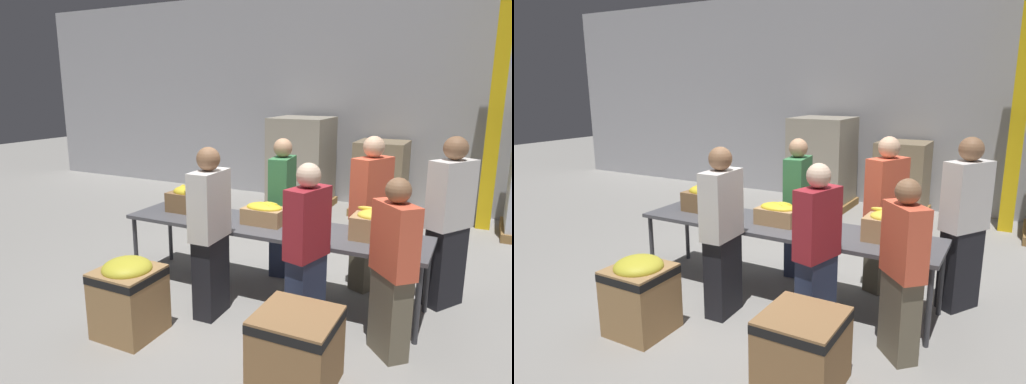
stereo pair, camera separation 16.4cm
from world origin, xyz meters
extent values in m
plane|color=gray|center=(0.00, 0.00, 0.00)|extent=(30.00, 30.00, 0.00)
cube|color=#A8A8AD|center=(0.00, 4.37, 2.00)|extent=(16.00, 0.08, 4.00)
cube|color=#4C4C51|center=(0.00, 0.00, 0.76)|extent=(3.27, 0.78, 0.04)
cylinder|color=#38383D|center=(-1.58, -0.33, 0.37)|extent=(0.05, 0.05, 0.74)
cylinder|color=#38383D|center=(1.58, -0.33, 0.37)|extent=(0.05, 0.05, 0.74)
cylinder|color=#38383D|center=(-1.58, 0.33, 0.37)|extent=(0.05, 0.05, 0.74)
cylinder|color=#38383D|center=(1.58, 0.33, 0.37)|extent=(0.05, 0.05, 0.74)
cube|color=olive|center=(-1.09, 0.06, 0.90)|extent=(0.46, 0.28, 0.23)
ellipsoid|color=yellow|center=(-1.09, 0.06, 1.02)|extent=(0.36, 0.25, 0.14)
ellipsoid|color=yellow|center=(-1.13, 0.03, 1.05)|extent=(0.13, 0.12, 0.04)
ellipsoid|color=yellow|center=(-1.20, 0.11, 1.06)|extent=(0.09, 0.16, 0.05)
ellipsoid|color=yellow|center=(-1.16, 0.10, 1.04)|extent=(0.13, 0.22, 0.04)
ellipsoid|color=yellow|center=(-1.06, -0.02, 1.06)|extent=(0.14, 0.20, 0.04)
cube|color=tan|center=(-0.08, 0.03, 0.87)|extent=(0.44, 0.29, 0.17)
ellipsoid|color=yellow|center=(-0.08, 0.03, 0.96)|extent=(0.40, 0.27, 0.10)
ellipsoid|color=yellow|center=(-0.08, 0.02, 1.00)|extent=(0.20, 0.12, 0.04)
ellipsoid|color=yellow|center=(-0.03, 0.06, 1.00)|extent=(0.18, 0.07, 0.04)
ellipsoid|color=yellow|center=(-0.01, 0.06, 1.00)|extent=(0.17, 0.07, 0.04)
cube|color=tan|center=(1.09, 0.04, 0.89)|extent=(0.42, 0.30, 0.23)
ellipsoid|color=yellow|center=(1.09, 0.04, 1.02)|extent=(0.33, 0.26, 0.10)
ellipsoid|color=yellow|center=(1.14, 0.10, 1.04)|extent=(0.18, 0.06, 0.04)
ellipsoid|color=yellow|center=(1.00, 0.12, 1.06)|extent=(0.19, 0.05, 0.05)
cube|color=#2D3856|center=(-0.12, 0.60, 0.39)|extent=(0.25, 0.40, 0.78)
cube|color=#387A47|center=(-0.12, 0.60, 1.10)|extent=(0.27, 0.46, 0.64)
sphere|color=tan|center=(-0.12, 0.60, 1.53)|extent=(0.22, 0.22, 0.22)
cube|color=#6B604C|center=(1.39, -0.60, 0.36)|extent=(0.38, 0.38, 0.73)
cube|color=#EA5B3D|center=(1.39, -0.60, 1.03)|extent=(0.43, 0.44, 0.60)
sphere|color=#896042|center=(1.39, -0.60, 1.43)|extent=(0.21, 0.21, 0.21)
cube|color=black|center=(1.71, 0.59, 0.42)|extent=(0.40, 0.45, 0.83)
cube|color=silver|center=(1.71, 0.59, 1.18)|extent=(0.45, 0.52, 0.69)
sphere|color=#896042|center=(1.71, 0.59, 1.64)|extent=(0.24, 0.24, 0.24)
cube|color=#6B604C|center=(0.91, 0.65, 0.41)|extent=(0.35, 0.44, 0.81)
cube|color=#EA5B3D|center=(0.91, 0.65, 1.15)|extent=(0.40, 0.51, 0.67)
sphere|color=#DBAD89|center=(0.91, 0.65, 1.60)|extent=(0.23, 0.23, 0.23)
cube|color=#2D3856|center=(0.66, -0.63, 0.38)|extent=(0.28, 0.40, 0.76)
cube|color=maroon|center=(0.66, -0.63, 1.07)|extent=(0.32, 0.47, 0.62)
sphere|color=beige|center=(0.66, -0.63, 1.49)|extent=(0.21, 0.21, 0.21)
cube|color=black|center=(-0.32, -0.68, 0.40)|extent=(0.22, 0.39, 0.80)
cube|color=silver|center=(-0.32, -0.68, 1.12)|extent=(0.24, 0.46, 0.66)
sphere|color=#896042|center=(-0.32, -0.68, 1.57)|extent=(0.22, 0.22, 0.22)
cube|color=#A37A4C|center=(-0.78, -1.33, 0.31)|extent=(0.53, 0.53, 0.63)
cube|color=black|center=(-0.78, -1.33, 0.57)|extent=(0.53, 0.53, 0.07)
ellipsoid|color=gold|center=(-0.78, -1.33, 0.64)|extent=(0.45, 0.45, 0.18)
cube|color=olive|center=(0.85, -1.33, 0.29)|extent=(0.59, 0.59, 0.59)
cube|color=black|center=(0.85, -1.33, 0.53)|extent=(0.59, 0.59, 0.07)
cube|color=yellow|center=(2.04, 3.71, 2.00)|extent=(0.21, 0.21, 4.00)
cube|color=olive|center=(-1.07, 3.65, 0.07)|extent=(1.11, 1.11, 0.13)
cube|color=#A39984|center=(-1.07, 3.65, 0.90)|extent=(1.02, 1.02, 1.54)
cube|color=olive|center=(0.36, 3.82, 0.07)|extent=(0.91, 0.91, 0.13)
cube|color=#897556|center=(0.36, 3.82, 0.71)|extent=(0.84, 0.84, 1.16)
camera|label=1|loc=(1.97, -4.20, 2.22)|focal=32.00mm
camera|label=2|loc=(2.11, -4.12, 2.22)|focal=32.00mm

